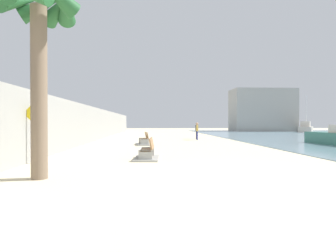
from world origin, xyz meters
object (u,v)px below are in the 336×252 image
(person_walking, at_px, (197,130))
(pedestrian_sign, at_px, (34,126))
(bench_far, at_px, (144,142))
(person_standing, at_px, (197,129))
(boat_outer, at_px, (306,128))
(bench_near, at_px, (147,154))
(palm_tree, at_px, (40,23))

(person_walking, bearing_deg, pedestrian_sign, -121.17)
(bench_far, relative_size, person_standing, 1.31)
(person_walking, xyz_separation_m, person_standing, (0.28, 1.95, -0.01))
(boat_outer, bearing_deg, bench_near, -127.77)
(boat_outer, bearing_deg, bench_far, -135.69)
(bench_far, bearing_deg, palm_tree, -102.29)
(bench_near, height_order, bench_far, same)
(bench_near, height_order, person_standing, person_standing)
(bench_far, height_order, person_walking, person_walking)
(boat_outer, bearing_deg, person_standing, -139.05)
(bench_far, xyz_separation_m, person_standing, (5.31, 7.69, 0.76))
(person_walking, bearing_deg, palm_tree, -112.83)
(bench_far, relative_size, pedestrian_sign, 0.88)
(bench_near, distance_m, person_standing, 16.91)
(bench_near, bearing_deg, person_standing, 72.97)
(bench_near, distance_m, person_walking, 14.97)
(bench_far, distance_m, pedestrian_sign, 10.65)
(bench_near, xyz_separation_m, bench_far, (-0.36, 8.46, 0.00))
(palm_tree, xyz_separation_m, person_walking, (7.83, 18.59, -3.69))
(palm_tree, height_order, bench_far, palm_tree)
(bench_far, height_order, boat_outer, boat_outer)
(person_standing, xyz_separation_m, pedestrian_sign, (-9.59, -17.34, 0.57))
(person_standing, relative_size, boat_outer, 0.24)
(pedestrian_sign, bearing_deg, person_standing, 61.06)
(person_walking, xyz_separation_m, pedestrian_sign, (-9.31, -15.39, 0.56))
(palm_tree, relative_size, person_standing, 3.61)
(person_walking, relative_size, pedestrian_sign, 0.68)
(bench_far, height_order, pedestrian_sign, pedestrian_sign)
(palm_tree, height_order, pedestrian_sign, palm_tree)
(person_walking, distance_m, boat_outer, 32.08)
(boat_outer, height_order, pedestrian_sign, boat_outer)
(pedestrian_sign, bearing_deg, boat_outer, 48.84)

